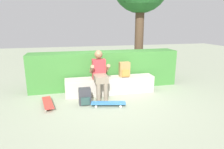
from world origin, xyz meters
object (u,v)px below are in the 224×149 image
(backpack_on_ground, at_px, (85,97))
(skateboard_near_person, at_px, (108,103))
(backpack_on_bench, at_px, (124,70))
(skateboard_beside_bench, at_px, (48,103))
(person_skater, at_px, (100,73))
(bench_main, at_px, (110,85))

(backpack_on_ground, bearing_deg, skateboard_near_person, -24.44)
(skateboard_near_person, relative_size, backpack_on_bench, 2.06)
(skateboard_near_person, xyz_separation_m, backpack_on_bench, (0.63, 0.84, 0.57))
(skateboard_beside_bench, distance_m, backpack_on_ground, 0.87)
(person_skater, distance_m, skateboard_near_person, 0.87)
(backpack_on_bench, height_order, backpack_on_ground, backpack_on_bench)
(backpack_on_bench, distance_m, backpack_on_ground, 1.38)
(skateboard_beside_bench, relative_size, backpack_on_ground, 2.06)
(bench_main, height_order, skateboard_near_person, bench_main)
(skateboard_near_person, bearing_deg, backpack_on_bench, 52.89)
(person_skater, xyz_separation_m, backpack_on_bench, (0.72, 0.20, -0.00))
(bench_main, xyz_separation_m, person_skater, (-0.32, -0.21, 0.43))
(skateboard_near_person, height_order, backpack_on_ground, backpack_on_ground)
(bench_main, xyz_separation_m, backpack_on_bench, (0.40, -0.01, 0.42))
(skateboard_beside_bench, bearing_deg, backpack_on_ground, -7.53)
(person_skater, bearing_deg, skateboard_beside_bench, -167.24)
(person_skater, distance_m, backpack_on_ground, 0.75)
(bench_main, distance_m, backpack_on_ground, 0.97)
(backpack_on_bench, bearing_deg, skateboard_beside_bench, -166.29)
(skateboard_near_person, height_order, backpack_on_bench, backpack_on_bench)
(skateboard_near_person, bearing_deg, person_skater, 97.41)
(backpack_on_bench, xyz_separation_m, backpack_on_ground, (-1.15, -0.60, -0.46))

